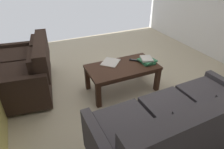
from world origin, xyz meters
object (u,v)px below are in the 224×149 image
Objects in this scene: coffee_table at (122,70)px; book_stack at (147,60)px; loose_magazine at (111,62)px; sofa_main at (178,126)px; loveseat_near at (26,70)px; tv_remote at (134,60)px.

book_stack is (-0.43, 0.04, 0.11)m from coffee_table.
sofa_main is at bearing -40.54° from loose_magazine.
coffee_table is at bearing 154.98° from loveseat_near.
tv_remote is (-0.25, -1.40, 0.10)m from sofa_main.
sofa_main is 1.42m from tv_remote.
coffee_table is at bearing 19.22° from tv_remote.
coffee_table is 3.93× the size of book_stack.
book_stack is (-0.41, -1.26, 0.13)m from sofa_main.
loveseat_near is 5.23× the size of book_stack.
loose_magazine is (-1.30, 0.46, 0.09)m from loveseat_near.
coffee_table is 0.29m from tv_remote.
loveseat_near is at bearing -20.95° from book_stack.
loveseat_near is 1.33× the size of coffee_table.
loveseat_near is (1.43, -1.97, 0.00)m from sofa_main.
sofa_main is 1.69× the size of coffee_table.
loveseat_near is 1.79m from tv_remote.
tv_remote is (0.16, -0.14, -0.03)m from book_stack.
sofa_main is 1.33m from book_stack.
sofa_main reaches higher than loose_magazine.
sofa_main is 2.44m from loveseat_near.
loose_magazine is at bearing -84.92° from sofa_main.
coffee_table is at bearing -5.87° from book_stack.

